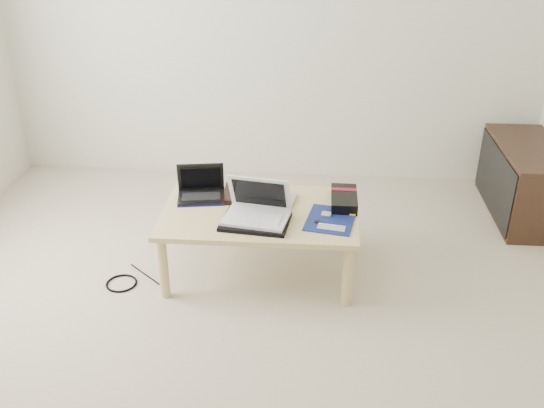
# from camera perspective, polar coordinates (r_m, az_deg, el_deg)

# --- Properties ---
(ground) EXTENTS (4.00, 4.00, 0.00)m
(ground) POSITION_cam_1_polar(r_m,az_deg,el_deg) (3.16, -2.78, -12.11)
(ground) COLOR beige
(ground) RESTS_ON ground
(coffee_table) EXTENTS (1.10, 0.70, 0.40)m
(coffee_table) POSITION_cam_1_polar(r_m,az_deg,el_deg) (3.46, -1.19, -1.34)
(coffee_table) COLOR #D1B47D
(coffee_table) RESTS_ON ground
(media_cabinet) EXTENTS (0.41, 0.90, 0.50)m
(media_cabinet) POSITION_cam_1_polar(r_m,az_deg,el_deg) (4.49, 22.63, 2.03)
(media_cabinet) COLOR #382217
(media_cabinet) RESTS_ON ground
(book) EXTENTS (0.31, 0.26, 0.03)m
(book) POSITION_cam_1_polar(r_m,az_deg,el_deg) (3.59, -2.11, 0.97)
(book) COLOR black
(book) RESTS_ON coffee_table
(netbook) EXTENTS (0.30, 0.24, 0.20)m
(netbook) POSITION_cam_1_polar(r_m,az_deg,el_deg) (3.59, -6.69, 1.24)
(netbook) COLOR black
(netbook) RESTS_ON coffee_table
(tablet) EXTENTS (0.28, 0.23, 0.01)m
(tablet) POSITION_cam_1_polar(r_m,az_deg,el_deg) (3.41, -1.23, -0.72)
(tablet) COLOR black
(tablet) RESTS_ON coffee_table
(remote) EXTENTS (0.10, 0.25, 0.02)m
(remote) POSITION_cam_1_polar(r_m,az_deg,el_deg) (3.49, 1.59, 0.11)
(remote) COLOR #B8B9BD
(remote) RESTS_ON coffee_table
(neoprene_sleeve) EXTENTS (0.39, 0.31, 0.02)m
(neoprene_sleeve) POSITION_cam_1_polar(r_m,az_deg,el_deg) (3.30, -1.58, -1.67)
(neoprene_sleeve) COLOR black
(neoprene_sleeve) RESTS_ON coffee_table
(white_laptop) EXTENTS (0.38, 0.30, 0.23)m
(white_laptop) POSITION_cam_1_polar(r_m,az_deg,el_deg) (3.30, -1.40, -0.49)
(white_laptop) COLOR silver
(white_laptop) RESTS_ON neoprene_sleeve
(motherboard) EXTENTS (0.31, 0.36, 0.01)m
(motherboard) POSITION_cam_1_polar(r_m,az_deg,el_deg) (3.35, 5.56, -1.47)
(motherboard) COLOR #0C184F
(motherboard) RESTS_ON coffee_table
(gpu_box) EXTENTS (0.15, 0.30, 0.07)m
(gpu_box) POSITION_cam_1_polar(r_m,az_deg,el_deg) (3.51, 6.79, 0.46)
(gpu_box) COLOR black
(gpu_box) RESTS_ON coffee_table
(cable_coil) EXTENTS (0.13, 0.13, 0.01)m
(cable_coil) POSITION_cam_1_polar(r_m,az_deg,el_deg) (3.38, -3.32, -1.03)
(cable_coil) COLOR black
(cable_coil) RESTS_ON coffee_table
(floor_cable_coil) EXTENTS (0.23, 0.23, 0.01)m
(floor_cable_coil) POSITION_cam_1_polar(r_m,az_deg,el_deg) (3.61, -13.99, -7.25)
(floor_cable_coil) COLOR black
(floor_cable_coil) RESTS_ON ground
(floor_cable_trail) EXTENTS (0.28, 0.25, 0.01)m
(floor_cable_trail) POSITION_cam_1_polar(r_m,az_deg,el_deg) (3.64, -11.58, -6.70)
(floor_cable_trail) COLOR black
(floor_cable_trail) RESTS_ON ground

